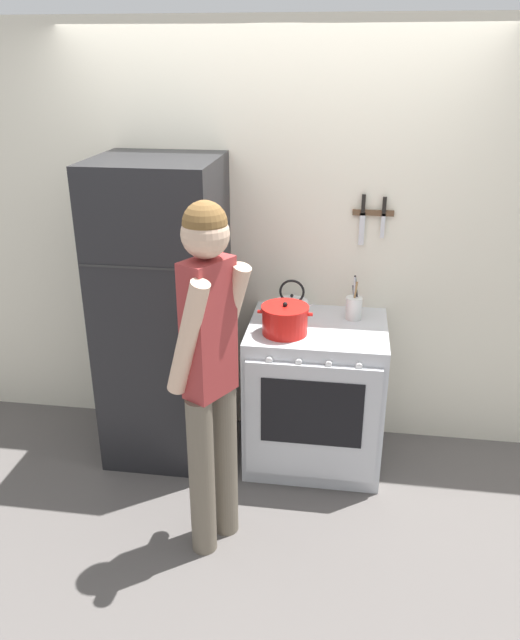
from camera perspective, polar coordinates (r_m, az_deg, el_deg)
ground_plane at (r=4.36m, az=1.17°, el=-9.39°), size 14.00×14.00×0.00m
wall_back at (r=3.86m, az=1.38°, el=7.03°), size 10.00×0.06×2.55m
refrigerator at (r=3.76m, az=-8.76°, el=0.51°), size 0.69×0.70×1.83m
stove_range at (r=3.80m, az=5.06°, el=-6.76°), size 0.80×0.70×0.90m
dutch_oven_pot at (r=3.48m, az=2.29°, el=0.02°), size 0.31×0.27×0.19m
tea_kettle at (r=3.73m, az=2.94°, el=1.33°), size 0.25×0.20×0.23m
utensil_jar at (r=3.72m, az=8.58°, el=1.17°), size 0.10×0.10×0.26m
person at (r=2.90m, az=-4.61°, el=-4.14°), size 0.41×0.44×1.79m
wall_knife_strip at (r=3.73m, az=10.26°, el=9.65°), size 0.24×0.03×0.30m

